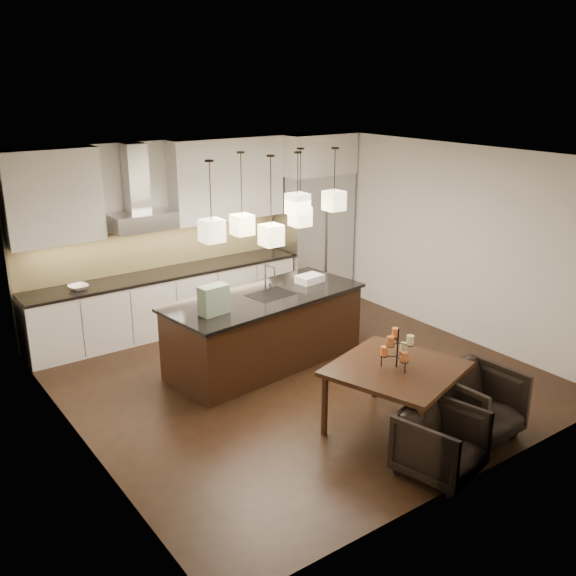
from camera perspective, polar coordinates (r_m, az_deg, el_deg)
floor at (r=8.35m, az=0.81°, el=-7.93°), size 5.50×5.50×0.02m
ceiling at (r=7.53m, az=0.91°, el=11.67°), size 5.50×5.50×0.02m
wall_back at (r=10.10m, az=-8.54°, el=5.07°), size 5.50×0.02×2.80m
wall_front at (r=5.97m, az=16.88°, el=-4.99°), size 5.50×0.02×2.80m
wall_left at (r=6.65m, az=-18.65°, el=-2.77°), size 0.02×5.50×2.80m
wall_right at (r=9.67m, az=14.15°, el=4.11°), size 0.02×5.50×2.80m
refrigerator at (r=10.96m, az=2.27°, el=4.56°), size 1.20×0.72×2.15m
fridge_panel at (r=10.72m, az=2.36°, el=11.85°), size 1.26×0.72×0.65m
lower_cabinets at (r=9.82m, az=-10.62°, el=-1.27°), size 4.21×0.62×0.88m
countertop at (r=9.68m, az=-10.78°, el=1.29°), size 4.21×0.66×0.04m
backsplash at (r=9.85m, az=-11.64°, el=3.57°), size 4.21×0.02×0.63m
upper_cab_left at (r=9.02m, az=-20.22°, el=7.59°), size 1.25×0.35×1.25m
upper_cab_right at (r=10.05m, az=-5.41°, el=9.63°), size 1.85×0.35×1.25m
hood_canopy at (r=9.40m, az=-12.86°, el=5.82°), size 0.90×0.52×0.24m
hood_chimney at (r=9.40m, az=-13.39°, el=9.51°), size 0.30×0.28×0.96m
fruit_bowl at (r=9.17m, az=-18.14°, el=0.07°), size 0.28×0.28×0.06m
island_body at (r=8.54m, az=-2.05°, el=-3.86°), size 2.72×1.35×0.92m
island_top at (r=8.37m, az=-2.09°, el=-0.81°), size 2.81×1.44×0.04m
faucet at (r=8.44m, az=-2.03°, el=0.92°), size 0.13×0.26×0.40m
tote_bag at (r=7.72m, az=-6.61°, el=-1.05°), size 0.38×0.23×0.36m
food_container at (r=8.88m, az=1.94°, el=0.83°), size 0.38×0.29×0.10m
dining_table at (r=7.11m, az=9.45°, el=-9.66°), size 1.56×1.56×0.75m
candelabra at (r=6.86m, az=9.71°, el=-5.28°), size 0.45×0.45×0.44m
candle_a at (r=6.99m, az=10.22°, el=-5.21°), size 0.09×0.09×0.10m
candle_b at (r=6.87m, az=8.53°, el=-5.56°), size 0.09×0.09×0.10m
candle_c at (r=6.77m, az=10.31°, el=-6.03°), size 0.09×0.09×0.10m
candle_d at (r=6.94m, az=9.52°, el=-3.92°), size 0.09×0.09×0.10m
candle_e at (r=6.71m, az=9.09°, el=-4.68°), size 0.09×0.09×0.10m
candle_f at (r=6.78m, az=10.81°, el=-4.56°), size 0.09×0.09×0.10m
armchair_left at (r=6.50m, az=13.45°, el=-13.25°), size 0.87×0.88×0.67m
armchair_right at (r=7.23m, az=16.46°, el=-9.78°), size 0.82×0.84×0.74m
pendant_a at (r=7.43m, az=-6.79°, el=5.09°), size 0.24×0.24×0.26m
pendant_b at (r=8.22m, az=-4.10°, el=5.63°), size 0.24×0.24×0.26m
pendant_c at (r=8.15m, az=0.86°, el=7.50°), size 0.24×0.24×0.26m
pendant_d at (r=8.62m, az=1.08°, el=6.39°), size 0.24×0.24×0.26m
pendant_e at (r=8.65m, az=4.11°, el=7.75°), size 0.24×0.24×0.26m
pendant_f at (r=7.87m, az=-1.50°, el=4.73°), size 0.24×0.24×0.26m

